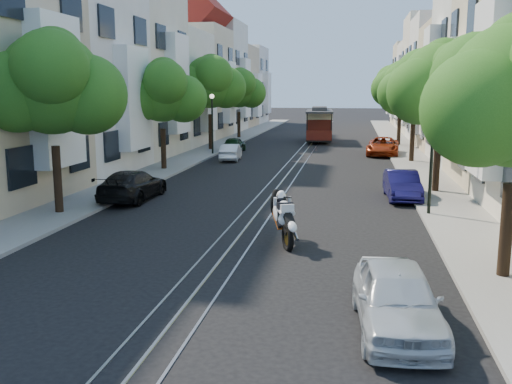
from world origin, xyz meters
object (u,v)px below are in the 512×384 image
at_px(parked_car_w_near, 133,185).
at_px(parked_car_w_far, 234,144).
at_px(cable_car, 319,123).
at_px(tree_e_d, 402,86).
at_px(parked_car_w_mid, 231,152).
at_px(sportbike_rider, 283,215).
at_px(tree_e_c, 416,89).
at_px(tree_w_b, 163,93).
at_px(tree_e_b, 443,86).
at_px(lamp_west, 212,115).
at_px(lamp_east, 433,139).
at_px(tree_w_d, 239,89).
at_px(parked_car_e_far, 383,146).
at_px(parked_car_e_near, 397,298).
at_px(tree_w_a, 53,86).
at_px(parked_car_e_mid, 402,185).
at_px(tree_w_c, 210,83).

height_order(parked_car_w_near, parked_car_w_far, parked_car_w_near).
xyz_separation_m(parked_car_w_near, parked_car_w_far, (0.39, 19.06, -0.08)).
bearing_deg(cable_car, tree_e_d, -27.68).
bearing_deg(parked_car_w_mid, sportbike_rider, 101.26).
xyz_separation_m(tree_e_c, tree_w_b, (-14.40, -6.00, -0.20)).
relative_size(tree_e_b, tree_w_b, 1.07).
relative_size(tree_e_c, lamp_west, 1.57).
xyz_separation_m(tree_e_b, tree_w_b, (-14.40, 5.00, -0.34)).
bearing_deg(tree_e_b, lamp_east, -100.93).
distance_m(tree_e_c, parked_car_w_mid, 12.37).
bearing_deg(tree_w_b, tree_w_d, 90.00).
bearing_deg(lamp_east, tree_w_d, 112.80).
bearing_deg(lamp_east, cable_car, 100.93).
xyz_separation_m(lamp_east, cable_car, (-5.80, 30.03, -1.18)).
distance_m(tree_e_d, parked_car_e_far, 8.48).
distance_m(lamp_east, parked_car_w_mid, 18.79).
xyz_separation_m(sportbike_rider, parked_car_w_far, (-6.70, 24.99, -0.36)).
xyz_separation_m(tree_w_d, parked_car_e_far, (12.74, -12.16, -3.96)).
xyz_separation_m(tree_e_d, cable_car, (-6.76, 3.06, -3.20)).
bearing_deg(parked_car_e_near, tree_e_b, 75.49).
bearing_deg(tree_w_d, tree_w_a, -90.00).
distance_m(tree_w_a, parked_car_e_far, 25.61).
relative_size(tree_e_d, parked_car_e_near, 1.79).
xyz_separation_m(lamp_west, parked_car_e_mid, (11.90, -14.70, -2.24)).
distance_m(tree_e_d, tree_w_b, 22.28).
bearing_deg(tree_e_c, tree_w_d, 131.99).
distance_m(tree_e_b, cable_car, 26.14).
height_order(tree_w_a, tree_w_b, tree_w_a).
height_order(tree_w_a, parked_car_w_mid, tree_w_a).
distance_m(tree_w_c, parked_car_e_near, 33.82).
height_order(tree_w_d, parked_car_e_near, tree_w_d).
relative_size(tree_e_d, tree_w_b, 1.09).
bearing_deg(sportbike_rider, parked_car_e_mid, 40.44).
bearing_deg(tree_w_c, cable_car, 49.86).
relative_size(tree_e_d, parked_car_w_far, 2.09).
height_order(lamp_west, cable_car, lamp_west).
distance_m(tree_e_d, sportbike_rider, 32.45).
height_order(tree_w_c, parked_car_w_near, tree_w_c).
height_order(parked_car_w_near, parked_car_w_mid, parked_car_w_near).
xyz_separation_m(tree_e_d, parked_car_w_near, (-12.86, -25.76, -4.23)).
height_order(tree_w_b, sportbike_rider, tree_w_b).
relative_size(lamp_east, parked_car_w_far, 1.27).
relative_size(parked_car_w_near, parked_car_w_mid, 1.33).
height_order(tree_e_c, parked_car_e_near, tree_e_c).
distance_m(tree_w_b, lamp_east, 16.81).
distance_m(tree_w_c, parked_car_w_mid, 7.77).
bearing_deg(tree_w_d, tree_e_c, -48.01).
relative_size(tree_e_c, tree_w_a, 0.98).
distance_m(tree_e_b, lamp_west, 18.90).
bearing_deg(tree_e_b, parked_car_w_near, -163.70).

